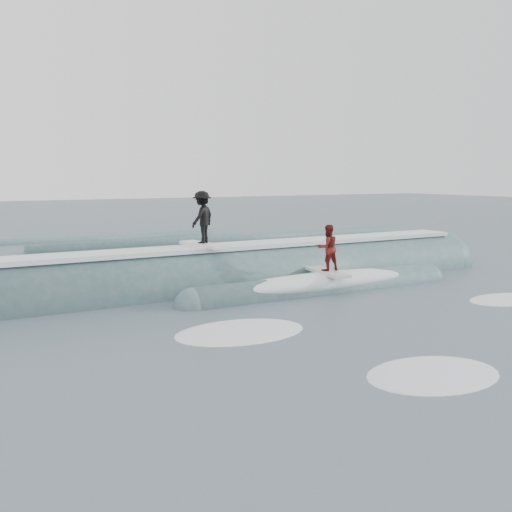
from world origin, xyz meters
TOP-DOWN VIEW (x-y plane):
  - ground at (0.00, 0.00)m, footprint 160.00×160.00m
  - breaking_wave at (0.20, 5.64)m, footprint 21.19×4.11m
  - surfer_black at (-1.40, 5.89)m, footprint 1.23×2.06m
  - surfer_red at (1.92, 3.69)m, footprint 0.77×2.05m
  - whitewater at (0.71, -1.48)m, footprint 11.50×7.53m
  - far_swells at (-1.93, 17.65)m, footprint 37.89×8.65m

SIDE VIEW (x-z plane):
  - ground at x=0.00m, z-range 0.00..0.00m
  - whitewater at x=0.71m, z-range -0.05..0.05m
  - far_swells at x=-1.93m, z-range -0.40..0.40m
  - breaking_wave at x=0.20m, z-range -1.29..1.36m
  - surfer_red at x=1.92m, z-range 0.47..2.03m
  - surfer_black at x=-1.40m, z-range 1.37..3.13m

